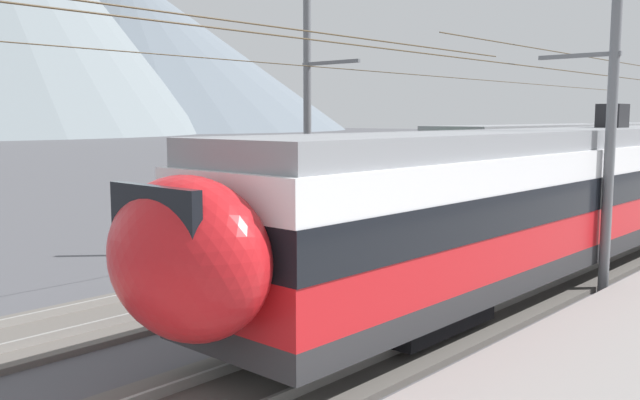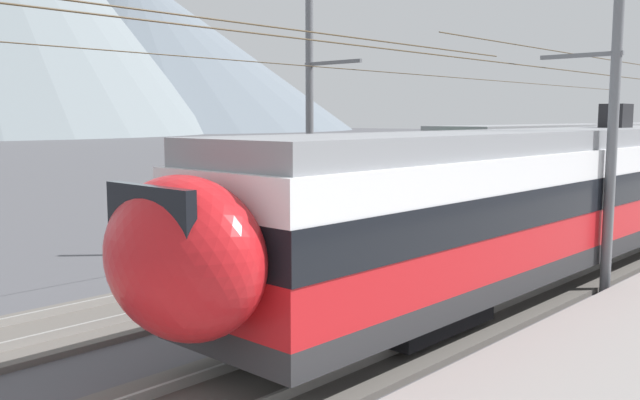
{
  "view_description": "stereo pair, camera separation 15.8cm",
  "coord_description": "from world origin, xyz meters",
  "px_view_note": "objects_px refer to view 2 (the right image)",
  "views": [
    {
      "loc": [
        -2.27,
        -6.01,
        4.16
      ],
      "look_at": [
        8.52,
        3.84,
        2.38
      ],
      "focal_mm": 38.34,
      "sensor_mm": 36.0,
      "label": 1
    },
    {
      "loc": [
        -2.16,
        -6.13,
        4.16
      ],
      "look_at": [
        8.52,
        3.84,
        2.38
      ],
      "focal_mm": 38.34,
      "sensor_mm": 36.0,
      "label": 2
    }
  ],
  "objects_px": {
    "catenary_mast_far_side": "(312,118)",
    "catenary_mast_mid": "(609,115)",
    "train_far_track": "(578,160)",
    "train_near_platform": "(554,193)"
  },
  "relations": [
    {
      "from": "catenary_mast_far_side",
      "to": "catenary_mast_mid",
      "type": "bearing_deg",
      "value": -81.98
    },
    {
      "from": "train_far_track",
      "to": "catenary_mast_mid",
      "type": "bearing_deg",
      "value": -155.48
    },
    {
      "from": "catenary_mast_mid",
      "to": "train_near_platform",
      "type": "bearing_deg",
      "value": 65.22
    },
    {
      "from": "train_far_track",
      "to": "train_near_platform",
      "type": "bearing_deg",
      "value": -159.85
    },
    {
      "from": "train_near_platform",
      "to": "catenary_mast_far_side",
      "type": "bearing_deg",
      "value": 105.6
    },
    {
      "from": "train_far_track",
      "to": "catenary_mast_far_side",
      "type": "height_order",
      "value": "catenary_mast_far_side"
    },
    {
      "from": "train_near_platform",
      "to": "catenary_mast_mid",
      "type": "xyz_separation_m",
      "value": [
        -0.72,
        -1.56,
        1.98
      ]
    },
    {
      "from": "train_near_platform",
      "to": "catenary_mast_far_side",
      "type": "height_order",
      "value": "catenary_mast_far_side"
    },
    {
      "from": "catenary_mast_mid",
      "to": "train_far_track",
      "type": "bearing_deg",
      "value": 24.52
    },
    {
      "from": "train_near_platform",
      "to": "catenary_mast_far_side",
      "type": "relative_size",
      "value": 0.63
    }
  ]
}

